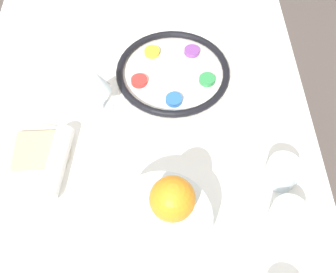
# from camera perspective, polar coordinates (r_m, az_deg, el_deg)

# --- Properties ---
(ground_plane) EXTENTS (8.00, 8.00, 0.00)m
(ground_plane) POSITION_cam_1_polar(r_m,az_deg,el_deg) (1.72, -2.66, -11.64)
(ground_plane) COLOR #564C47
(dining_table) EXTENTS (1.28, 0.92, 0.75)m
(dining_table) POSITION_cam_1_polar(r_m,az_deg,el_deg) (1.38, -3.27, -5.94)
(dining_table) COLOR white
(dining_table) RESTS_ON ground_plane
(seder_plate) EXTENTS (0.32, 0.32, 0.03)m
(seder_plate) POSITION_cam_1_polar(r_m,az_deg,el_deg) (1.14, 0.71, 9.29)
(seder_plate) COLOR silver
(seder_plate) RESTS_ON dining_table
(wine_glass) EXTENTS (0.07, 0.07, 0.15)m
(wine_glass) POSITION_cam_1_polar(r_m,az_deg,el_deg) (1.00, -10.31, 7.77)
(wine_glass) COLOR silver
(wine_glass) RESTS_ON dining_table
(fruit_stand) EXTENTS (0.21, 0.21, 0.10)m
(fruit_stand) POSITION_cam_1_polar(r_m,az_deg,el_deg) (0.83, -0.98, -12.23)
(fruit_stand) COLOR silver
(fruit_stand) RESTS_ON dining_table
(orange_fruit) EXTENTS (0.09, 0.09, 0.09)m
(orange_fruit) POSITION_cam_1_polar(r_m,az_deg,el_deg) (0.77, 0.64, -9.02)
(orange_fruit) COLOR orange
(orange_fruit) RESTS_ON fruit_stand
(bread_plate) EXTENTS (0.17, 0.17, 0.02)m
(bread_plate) POSITION_cam_1_polar(r_m,az_deg,el_deg) (1.04, -18.45, -2.03)
(bread_plate) COLOR beige
(bread_plate) RESTS_ON dining_table
(napkin_roll) EXTENTS (0.19, 0.07, 0.05)m
(napkin_roll) POSITION_cam_1_polar(r_m,az_deg,el_deg) (0.99, -15.80, -3.46)
(napkin_roll) COLOR white
(napkin_roll) RESTS_ON dining_table
(cup_near) EXTENTS (0.08, 0.08, 0.06)m
(cup_near) POSITION_cam_1_polar(r_m,az_deg,el_deg) (0.97, 16.23, -4.96)
(cup_near) COLOR silver
(cup_near) RESTS_ON dining_table
(cup_mid) EXTENTS (0.08, 0.08, 0.06)m
(cup_mid) POSITION_cam_1_polar(r_m,az_deg,el_deg) (0.92, 16.91, -10.97)
(cup_mid) COLOR silver
(cup_mid) RESTS_ON dining_table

